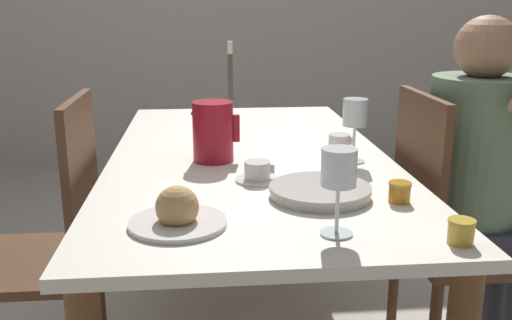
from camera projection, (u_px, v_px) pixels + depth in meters
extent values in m
cube|color=silver|center=(249.00, 158.00, 1.91)|extent=(0.91, 1.73, 0.03)
cylinder|color=brown|center=(154.00, 190.00, 2.75)|extent=(0.07, 0.07, 0.70)
cylinder|color=brown|center=(316.00, 185.00, 2.82)|extent=(0.07, 0.07, 0.70)
cylinder|color=#51331E|center=(490.00, 283.00, 2.12)|extent=(0.04, 0.04, 0.43)
cylinder|color=#51331E|center=(393.00, 287.00, 2.09)|extent=(0.04, 0.04, 0.43)
cube|color=#51331E|center=(471.00, 249.00, 1.87)|extent=(0.42, 0.42, 0.03)
cube|color=#51331E|center=(419.00, 173.00, 1.78)|extent=(0.03, 0.39, 0.50)
cylinder|color=#51331E|center=(100.00, 298.00, 2.02)|extent=(0.04, 0.04, 0.43)
cube|color=#51331E|center=(23.00, 264.00, 1.76)|extent=(0.42, 0.42, 0.03)
cube|color=#51331E|center=(81.00, 181.00, 1.71)|extent=(0.03, 0.39, 0.50)
cylinder|color=#33333D|center=(494.00, 294.00, 2.02)|extent=(0.09, 0.09, 0.46)
cube|color=#33333D|center=(494.00, 231.00, 1.86)|extent=(0.30, 0.34, 0.11)
cylinder|color=slate|center=(476.00, 150.00, 1.78)|extent=(0.30, 0.30, 0.46)
sphere|color=#A37556|center=(487.00, 48.00, 1.69)|extent=(0.19, 0.19, 0.19)
cylinder|color=#A31423|center=(213.00, 132.00, 1.80)|extent=(0.13, 0.13, 0.19)
cube|color=#A31423|center=(236.00, 128.00, 1.81)|extent=(0.02, 0.02, 0.09)
cone|color=#A31423|center=(196.00, 108.00, 1.78)|extent=(0.04, 0.04, 0.04)
cylinder|color=white|center=(353.00, 161.00, 1.81)|extent=(0.07, 0.07, 0.00)
cylinder|color=white|center=(354.00, 143.00, 1.80)|extent=(0.01, 0.01, 0.11)
cylinder|color=white|center=(355.00, 112.00, 1.77)|extent=(0.08, 0.08, 0.09)
cylinder|color=white|center=(336.00, 233.00, 1.25)|extent=(0.07, 0.07, 0.00)
cylinder|color=white|center=(337.00, 209.00, 1.23)|extent=(0.01, 0.01, 0.11)
cylinder|color=white|center=(339.00, 167.00, 1.21)|extent=(0.08, 0.08, 0.08)
cylinder|color=red|center=(339.00, 175.00, 1.21)|extent=(0.06, 0.06, 0.04)
cylinder|color=silver|center=(256.00, 180.00, 1.62)|extent=(0.13, 0.13, 0.01)
cylinder|color=silver|center=(256.00, 170.00, 1.61)|extent=(0.07, 0.07, 0.05)
cube|color=silver|center=(272.00, 169.00, 1.62)|extent=(0.01, 0.01, 0.03)
cylinder|color=silver|center=(339.00, 150.00, 1.95)|extent=(0.13, 0.13, 0.01)
cylinder|color=silver|center=(339.00, 142.00, 1.94)|extent=(0.07, 0.07, 0.05)
cube|color=silver|center=(352.00, 141.00, 1.95)|extent=(0.01, 0.01, 0.03)
cylinder|color=#B7B2A8|center=(320.00, 194.00, 1.49)|extent=(0.26, 0.26, 0.02)
cylinder|color=#B7B2A8|center=(320.00, 188.00, 1.48)|extent=(0.27, 0.27, 0.01)
cylinder|color=silver|center=(178.00, 223.00, 1.30)|extent=(0.23, 0.23, 0.01)
sphere|color=tan|center=(177.00, 207.00, 1.29)|extent=(0.10, 0.10, 0.10)
cylinder|color=gold|center=(461.00, 231.00, 1.20)|extent=(0.05, 0.05, 0.05)
cylinder|color=gold|center=(462.00, 221.00, 1.19)|extent=(0.06, 0.06, 0.01)
cylinder|color=#C67A1E|center=(400.00, 192.00, 1.44)|extent=(0.05, 0.05, 0.05)
cylinder|color=gold|center=(400.00, 184.00, 1.44)|extent=(0.06, 0.06, 0.01)
cylinder|color=#4C4238|center=(231.00, 123.00, 2.36)|extent=(0.06, 0.06, 0.01)
cylinder|color=#4C4238|center=(230.00, 88.00, 2.32)|extent=(0.02, 0.02, 0.28)
cylinder|color=beige|center=(230.00, 48.00, 2.28)|extent=(0.02, 0.02, 0.05)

